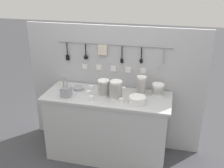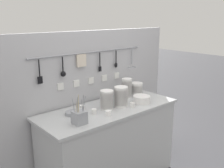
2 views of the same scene
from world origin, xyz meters
name	(u,v)px [view 1 (image 1 of 2)]	position (x,y,z in m)	size (l,w,h in m)	color
ground_plane	(108,154)	(0.00, 0.00, 0.00)	(20.00, 20.00, 0.00)	#424247
counter	(107,126)	(0.00, 0.00, 0.44)	(1.55, 0.61, 0.87)	#B7BABC
back_wall	(114,87)	(0.00, 0.34, 0.83)	(2.35, 0.11, 1.65)	#B2B2B7
bowl_stack_short_front	(116,90)	(0.12, -0.05, 0.98)	(0.14, 0.14, 0.22)	white
bowl_stack_wide_centre	(141,85)	(0.39, 0.14, 0.98)	(0.12, 0.12, 0.23)	white
bowl_stack_nested_right	(104,88)	(-0.04, -0.01, 0.97)	(0.14, 0.14, 0.20)	white
bowl_stack_tall_left	(158,89)	(0.59, 0.17, 0.94)	(0.15, 0.15, 0.14)	white
plate_stack	(137,100)	(0.38, -0.11, 0.91)	(0.19, 0.19, 0.08)	white
steel_mixing_bowl	(79,88)	(-0.40, 0.09, 0.89)	(0.14, 0.14, 0.03)	#93969E
cutlery_caddy	(66,92)	(-0.47, -0.14, 0.93)	(0.11, 0.11, 0.28)	#93969E
cup_by_caddy	(89,93)	(-0.22, -0.03, 0.89)	(0.05, 0.05, 0.05)	white
cup_centre	(91,98)	(-0.15, -0.16, 0.89)	(0.05, 0.05, 0.05)	white
cup_back_left	(91,87)	(-0.25, 0.13, 0.89)	(0.05, 0.05, 0.05)	white
cup_edge_far	(124,89)	(0.17, 0.18, 0.89)	(0.05, 0.05, 0.05)	white
cup_back_right	(121,100)	(0.20, -0.14, 0.89)	(0.05, 0.05, 0.05)	white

